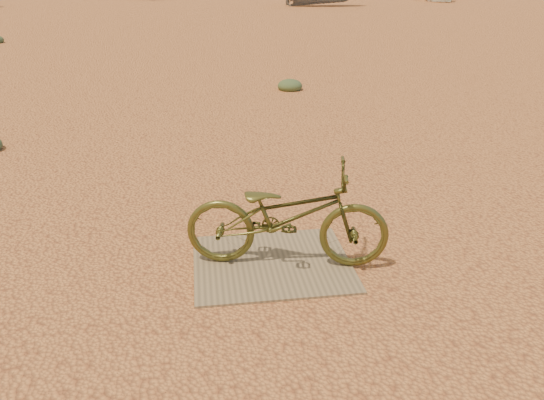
{
  "coord_description": "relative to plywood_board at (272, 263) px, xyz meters",
  "views": [
    {
      "loc": [
        -0.61,
        -3.97,
        2.5
      ],
      "look_at": [
        -0.0,
        0.23,
        0.65
      ],
      "focal_mm": 35.0,
      "sensor_mm": 36.0,
      "label": 1
    }
  ],
  "objects": [
    {
      "name": "plywood_board",
      "position": [
        0.0,
        0.0,
        0.0
      ],
      "size": [
        1.43,
        1.22,
        0.02
      ],
      "primitive_type": "cube",
      "color": "#847155",
      "rests_on": "ground"
    },
    {
      "name": "ground",
      "position": [
        0.0,
        -0.23,
        -0.01
      ],
      "size": [
        120.0,
        120.0,
        0.0
      ],
      "primitive_type": "plane",
      "color": "#D6884C",
      "rests_on": "ground"
    },
    {
      "name": "bicycle",
      "position": [
        0.13,
        -0.02,
        0.49
      ],
      "size": [
        1.9,
        0.98,
        0.95
      ],
      "primitive_type": "imported",
      "rotation": [
        0.0,
        0.0,
        1.37
      ],
      "color": "#4A4B20",
      "rests_on": "plywood_board"
    },
    {
      "name": "kale_b",
      "position": [
        1.51,
        7.6,
        -0.01
      ],
      "size": [
        0.56,
        0.56,
        0.31
      ],
      "primitive_type": "ellipsoid",
      "color": "#4B5F3D",
      "rests_on": "ground"
    }
  ]
}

